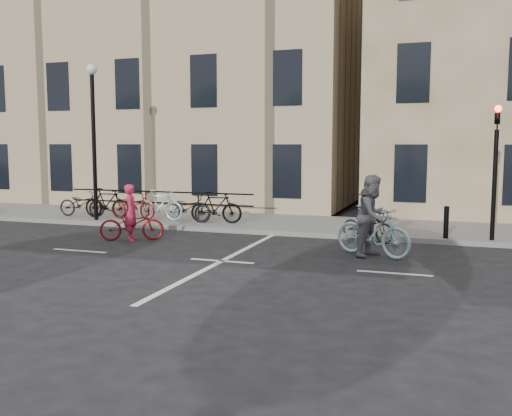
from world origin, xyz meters
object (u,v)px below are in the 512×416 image
(traffic_light, at_px, (496,156))
(lamp_post, at_px, (93,122))
(cyclist_dark, at_px, (368,220))
(cyclist_pink, at_px, (132,221))
(cyclist_grey, at_px, (373,224))

(traffic_light, distance_m, lamp_post, 12.74)
(lamp_post, bearing_deg, cyclist_dark, -3.05)
(cyclist_pink, relative_size, cyclist_dark, 1.06)
(traffic_light, xyz_separation_m, cyclist_pink, (-9.77, -2.47, -1.89))
(lamp_post, relative_size, cyclist_dark, 2.91)
(traffic_light, bearing_deg, cyclist_grey, -138.16)
(cyclist_pink, bearing_deg, lamp_post, 24.84)
(traffic_light, distance_m, cyclist_pink, 10.25)
(lamp_post, relative_size, cyclist_pink, 2.75)
(traffic_light, xyz_separation_m, cyclist_dark, (-3.32, -0.44, -1.85))
(lamp_post, distance_m, cyclist_pink, 4.85)
(cyclist_grey, relative_size, cyclist_dark, 1.18)
(cyclist_pink, height_order, cyclist_grey, cyclist_grey)
(cyclist_grey, bearing_deg, lamp_post, 99.25)
(cyclist_dark, bearing_deg, cyclist_pink, 134.92)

